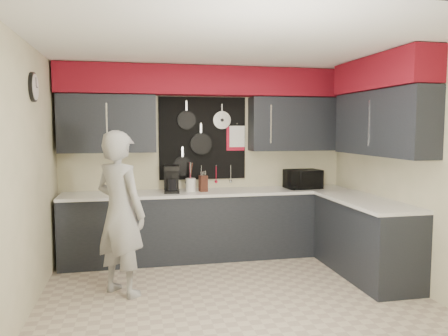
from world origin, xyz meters
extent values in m
plane|color=#C4B498|center=(0.00, 0.00, 0.00)|extent=(4.00, 4.00, 0.00)
cube|color=beige|center=(0.00, 1.75, 1.30)|extent=(4.00, 0.01, 2.60)
cube|color=black|center=(-1.33, 1.59, 1.83)|extent=(1.24, 0.32, 0.75)
cube|color=black|center=(1.28, 1.59, 1.83)|extent=(1.34, 0.32, 0.75)
cube|color=maroon|center=(0.00, 1.57, 2.40)|extent=(3.94, 0.36, 0.38)
cube|color=black|center=(-0.05, 1.74, 1.62)|extent=(1.22, 0.03, 1.15)
cylinder|color=black|center=(-0.28, 1.70, 1.88)|extent=(0.26, 0.04, 0.26)
cylinder|color=black|center=(-0.08, 1.70, 1.55)|extent=(0.30, 0.04, 0.30)
cylinder|color=black|center=(-0.34, 1.70, 1.24)|extent=(0.27, 0.04, 0.27)
cylinder|color=silver|center=(0.22, 1.70, 1.88)|extent=(0.25, 0.02, 0.25)
cube|color=#B20D27|center=(0.42, 1.72, 1.62)|extent=(0.26, 0.01, 0.34)
cube|color=white|center=(0.44, 1.70, 1.65)|extent=(0.22, 0.01, 0.30)
cylinder|color=silver|center=(-0.50, 1.71, 1.13)|extent=(0.01, 0.01, 0.20)
cylinder|color=silver|center=(-0.29, 1.71, 1.13)|extent=(0.01, 0.01, 0.20)
cylinder|color=silver|center=(-0.08, 1.71, 1.13)|extent=(0.01, 0.01, 0.20)
cylinder|color=silver|center=(0.14, 1.71, 1.13)|extent=(0.01, 0.01, 0.20)
cylinder|color=silver|center=(0.35, 1.71, 1.13)|extent=(0.01, 0.01, 0.20)
cube|color=beige|center=(2.00, 0.00, 1.30)|extent=(0.01, 3.50, 2.60)
cube|color=black|center=(1.84, 0.30, 1.83)|extent=(0.32, 1.70, 0.75)
cube|color=maroon|center=(1.82, 0.30, 2.40)|extent=(0.36, 1.70, 0.38)
cube|color=beige|center=(-2.00, 0.00, 1.30)|extent=(0.01, 3.50, 2.60)
cylinder|color=black|center=(-1.98, 0.40, 2.18)|extent=(0.04, 0.30, 0.30)
cylinder|color=white|center=(-1.96, 0.40, 2.18)|extent=(0.01, 0.26, 0.26)
cube|color=black|center=(0.00, 1.45, 0.44)|extent=(3.90, 0.60, 0.88)
cube|color=white|center=(0.00, 1.44, 0.90)|extent=(3.90, 0.63, 0.04)
cube|color=black|center=(1.70, 0.35, 0.44)|extent=(0.60, 1.60, 0.88)
cube|color=white|center=(1.69, 0.35, 0.90)|extent=(0.63, 1.60, 0.04)
cube|color=black|center=(0.00, 1.19, 0.05)|extent=(3.90, 0.06, 0.10)
imported|color=black|center=(1.32, 1.41, 1.05)|extent=(0.50, 0.36, 0.27)
cube|color=#371911|center=(-0.10, 1.40, 1.03)|extent=(0.12, 0.12, 0.22)
cylinder|color=white|center=(-0.26, 1.45, 1.01)|extent=(0.14, 0.14, 0.18)
cube|color=black|center=(-0.52, 1.39, 0.94)|extent=(0.22, 0.26, 0.03)
cube|color=black|center=(-0.52, 1.48, 1.10)|extent=(0.20, 0.09, 0.33)
cube|color=black|center=(-0.52, 1.39, 1.25)|extent=(0.22, 0.26, 0.07)
cylinder|color=black|center=(-0.52, 1.37, 1.03)|extent=(0.12, 0.12, 0.15)
imported|color=#A09F9D|center=(-1.16, 0.33, 0.87)|extent=(0.75, 0.75, 1.75)
camera|label=1|loc=(-1.01, -4.33, 1.77)|focal=35.00mm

